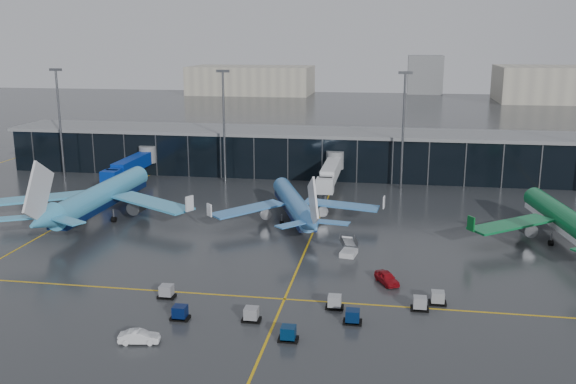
% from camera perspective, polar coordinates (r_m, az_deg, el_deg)
% --- Properties ---
extents(ground, '(600.00, 600.00, 0.00)m').
position_cam_1_polar(ground, '(98.65, -4.60, -5.72)').
color(ground, '#282B2D').
rests_on(ground, ground).
extents(terminal_pier, '(142.00, 17.00, 10.70)m').
position_cam_1_polar(terminal_pier, '(156.34, 0.83, 3.62)').
color(terminal_pier, black).
rests_on(terminal_pier, ground).
extents(jet_bridges, '(94.00, 27.50, 7.20)m').
position_cam_1_polar(jet_bridges, '(147.96, -13.85, 2.30)').
color(jet_bridges, '#595B60').
rests_on(jet_bridges, ground).
extents(flood_masts, '(203.00, 0.50, 25.50)m').
position_cam_1_polar(flood_masts, '(142.63, 2.11, 6.05)').
color(flood_masts, '#595B60').
rests_on(flood_masts, ground).
extents(distant_hangars, '(260.00, 71.00, 22.00)m').
position_cam_1_polar(distant_hangars, '(362.12, 13.85, 9.48)').
color(distant_hangars, '#B2AD99').
rests_on(distant_hangars, ground).
extents(taxi_lines, '(220.00, 120.00, 0.02)m').
position_cam_1_polar(taxi_lines, '(106.77, 2.01, -4.15)').
color(taxi_lines, gold).
rests_on(taxi_lines, ground).
extents(airliner_arkefly, '(40.13, 45.49, 13.76)m').
position_cam_1_polar(airliner_arkefly, '(121.81, -16.27, 0.88)').
color(airliner_arkefly, '#3E9DCB').
rests_on(airliner_arkefly, ground).
extents(airliner_klm_near, '(42.40, 45.14, 11.24)m').
position_cam_1_polar(airliner_klm_near, '(114.74, 0.52, 0.03)').
color(airliner_klm_near, '#3B7CC2').
rests_on(airliner_klm_near, ground).
extents(airliner_aer_lingus, '(39.97, 44.03, 12.12)m').
position_cam_1_polar(airliner_aer_lingus, '(112.68, 23.51, -1.15)').
color(airliner_aer_lingus, '#0C6B36').
rests_on(airliner_aer_lingus, ground).
extents(baggage_carts, '(36.39, 14.31, 1.70)m').
position_cam_1_polar(baggage_carts, '(78.31, 1.44, -10.37)').
color(baggage_carts, black).
rests_on(baggage_carts, ground).
extents(mobile_airstair, '(2.71, 3.52, 3.45)m').
position_cam_1_polar(mobile_airstair, '(98.86, 5.42, -5.22)').
color(mobile_airstair, silver).
rests_on(mobile_airstair, ground).
extents(service_van_red, '(3.90, 5.13, 1.63)m').
position_cam_1_polar(service_van_red, '(88.66, 8.78, -7.55)').
color(service_van_red, maroon).
rests_on(service_van_red, ground).
extents(service_van_white, '(4.66, 2.30, 1.47)m').
position_cam_1_polar(service_van_white, '(73.55, -13.09, -12.43)').
color(service_van_white, silver).
rests_on(service_van_white, ground).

